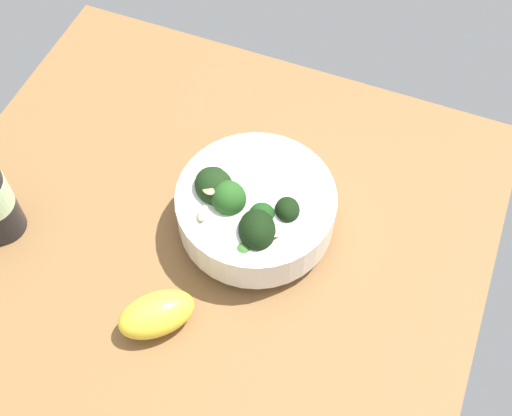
% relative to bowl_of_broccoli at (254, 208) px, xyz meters
% --- Properties ---
extents(ground_plane, '(0.64, 0.64, 0.03)m').
position_rel_bowl_of_broccoli_xyz_m(ground_plane, '(-0.05, 0.05, -0.06)').
color(ground_plane, brown).
extents(bowl_of_broccoli, '(0.18, 0.18, 0.10)m').
position_rel_bowl_of_broccoli_xyz_m(bowl_of_broccoli, '(0.00, 0.00, 0.00)').
color(bowl_of_broccoli, white).
rests_on(bowl_of_broccoli, ground_plane).
extents(lemon_wedge, '(0.09, 0.09, 0.05)m').
position_rel_bowl_of_broccoli_xyz_m(lemon_wedge, '(-0.15, 0.05, -0.02)').
color(lemon_wedge, yellow).
rests_on(lemon_wedge, ground_plane).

